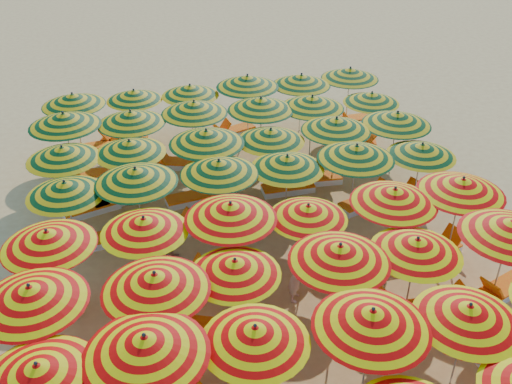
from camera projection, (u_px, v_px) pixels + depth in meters
ground at (260, 249)px, 16.12m from camera, size 120.00×120.00×0.00m
umbrella_6 at (38, 373)px, 9.84m from camera, size 2.22×2.22×2.32m
umbrella_7 at (145, 345)px, 10.19m from camera, size 2.96×2.96×2.48m
umbrella_8 at (255, 335)px, 10.68m from camera, size 2.52×2.52×2.25m
umbrella_9 at (372, 319)px, 10.79m from camera, size 2.50×2.50×2.44m
umbrella_10 at (469, 313)px, 11.11m from camera, size 2.52×2.52×2.29m
umbrella_12 at (31, 295)px, 11.40m from camera, size 2.86×2.86×2.41m
umbrella_13 at (155, 282)px, 11.71m from camera, size 2.86×2.86×2.43m
umbrella_14 at (235, 267)px, 12.45m from camera, size 2.62×2.62×2.18m
umbrella_15 at (340, 253)px, 12.51m from camera, size 2.54×2.54×2.43m
umbrella_16 at (417, 246)px, 12.97m from camera, size 2.29×2.29×2.26m
umbrella_17 at (511, 228)px, 13.20m from camera, size 2.99×2.99×2.50m
umbrella_18 at (48, 239)px, 13.10m from camera, size 2.76×2.76×2.34m
umbrella_19 at (144, 225)px, 13.67m from camera, size 2.42×2.42×2.27m
umbrella_20 at (231, 211)px, 13.90m from camera, size 2.84×2.84×2.45m
umbrella_21 at (308, 212)px, 14.33m from camera, size 2.42×2.42×2.16m
umbrella_22 at (394, 196)px, 14.57m from camera, size 2.88×2.88×2.40m
umbrella_23 at (462, 186)px, 14.92m from camera, size 3.00×3.00×2.44m
umbrella_24 at (65, 189)px, 15.14m from camera, size 2.26×2.26×2.24m
umbrella_25 at (136, 176)px, 15.41m from camera, size 2.57×2.57×2.41m
umbrella_26 at (219, 167)px, 15.90m from camera, size 2.94×2.94×2.36m
umbrella_27 at (287, 162)px, 16.28m from camera, size 2.78×2.78×2.28m
umbrella_28 at (356, 152)px, 16.56m from camera, size 2.69×2.69×2.42m
umbrella_29 at (422, 150)px, 17.07m from camera, size 2.62×2.62×2.21m
umbrella_30 at (63, 153)px, 16.72m from camera, size 2.27×2.27×2.30m
umbrella_31 at (130, 147)px, 17.07m from camera, size 2.61×2.61×2.29m
umbrella_32 at (206, 137)px, 17.29m from camera, size 3.02×3.02×2.46m
umbrella_33 at (271, 135)px, 17.77m from camera, size 2.61×2.61×2.27m
umbrella_34 at (336, 125)px, 18.18m from camera, size 2.98×2.98×2.40m
umbrella_35 at (397, 119)px, 18.55m from camera, size 2.97×2.97×2.41m
umbrella_36 at (64, 120)px, 18.37m from camera, size 2.46×2.46×2.46m
umbrella_37 at (131, 118)px, 18.67m from camera, size 2.44×2.44×2.38m
umbrella_38 at (194, 108)px, 19.28m from camera, size 2.62×2.62×2.42m
umbrella_39 at (261, 104)px, 19.46m from camera, size 2.90×2.90×2.45m
umbrella_40 at (312, 102)px, 19.75m from camera, size 2.70×2.70×2.38m
umbrella_41 at (372, 98)px, 20.58m from camera, size 2.68×2.68×2.16m
umbrella_42 at (73, 100)px, 19.99m from camera, size 2.46×2.46×2.36m
umbrella_43 at (134, 95)px, 20.78m from camera, size 2.29×2.29×2.16m
umbrella_44 at (190, 90)px, 20.97m from camera, size 2.60×2.60×2.25m
umbrella_45 at (247, 81)px, 21.16m from camera, size 2.80×2.80×2.49m
umbrella_46 at (301, 80)px, 21.56m from camera, size 2.97×2.97×2.38m
umbrella_47 at (350, 73)px, 22.13m from camera, size 2.41×2.41×2.39m
lounger_8 at (22, 363)px, 12.44m from camera, size 1.81×0.90×0.69m
lounger_9 at (211, 329)px, 13.30m from camera, size 1.83×1.14×0.69m
lounger_10 at (359, 319)px, 13.56m from camera, size 1.83×1.13×0.69m
lounger_11 at (432, 308)px, 13.90m from camera, size 1.73×0.59×0.69m
lounger_12 at (506, 287)px, 14.53m from camera, size 1.82×1.16×0.69m
lounger_13 at (41, 306)px, 13.95m from camera, size 1.82×1.03×0.69m
lounger_14 at (175, 284)px, 14.64m from camera, size 1.83×1.04×0.69m
lounger_15 at (212, 272)px, 15.03m from camera, size 1.80×0.86×0.69m
lounger_16 at (407, 256)px, 15.61m from camera, size 1.74×0.61×0.69m
lounger_17 at (435, 252)px, 15.75m from camera, size 1.83×1.15×0.69m
lounger_18 at (98, 240)px, 16.22m from camera, size 1.80×0.85×0.69m
lounger_19 at (164, 232)px, 16.55m from camera, size 1.81×0.87×0.69m
lounger_20 at (302, 216)px, 17.26m from camera, size 1.82×1.23×0.69m
lounger_21 at (365, 202)px, 17.93m from camera, size 1.83×1.13×0.69m
lounger_22 at (398, 202)px, 17.92m from camera, size 1.82×1.21×0.69m
lounger_23 at (93, 207)px, 17.66m from camera, size 1.83×1.09×0.69m
lounger_24 at (120, 198)px, 18.11m from camera, size 1.82×1.23×0.69m
lounger_25 at (194, 197)px, 18.15m from camera, size 1.80×0.86×0.69m
lounger_26 at (289, 188)px, 18.66m from camera, size 1.75×0.64×0.69m
lounger_27 at (315, 179)px, 19.14m from camera, size 1.76×0.67×0.69m
lounger_28 at (92, 175)px, 19.35m from camera, size 1.77×0.72×0.69m
lounger_29 at (181, 163)px, 20.04m from camera, size 1.83×1.06×0.69m
lounger_30 at (354, 143)px, 21.40m from camera, size 1.83×1.06×0.69m
lounger_31 at (98, 147)px, 21.10m from camera, size 1.80×0.86×0.69m
lounger_32 at (123, 140)px, 21.56m from camera, size 1.83×1.04×0.69m
lounger_33 at (209, 136)px, 21.85m from camera, size 1.81×0.87×0.69m
lounger_34 at (233, 132)px, 22.20m from camera, size 1.82×1.18×0.69m
lounger_35 at (358, 119)px, 23.19m from camera, size 1.77×0.72×0.69m
beachgoer_b at (173, 239)px, 15.42m from camera, size 0.78×0.82×1.34m
beachgoer_a at (296, 277)px, 14.03m from camera, size 0.53×0.61×1.40m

